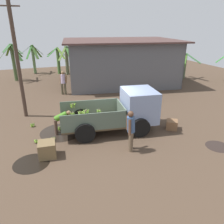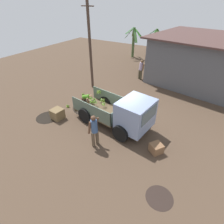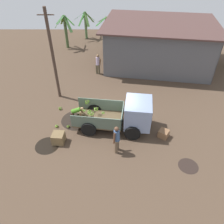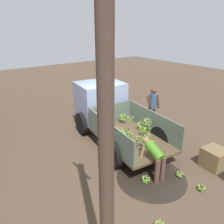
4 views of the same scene
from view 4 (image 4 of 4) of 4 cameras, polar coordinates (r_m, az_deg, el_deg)
name	(u,v)px [view 4 (image 4 of 4)]	position (r m, az deg, el deg)	size (l,w,h in m)	color
ground	(105,144)	(8.14, -1.73, -8.40)	(36.00, 36.00, 0.00)	#4D3B2C
mud_patch_1	(151,178)	(6.64, 10.22, -16.54)	(2.00, 2.00, 0.01)	black
mud_patch_2	(118,100)	(12.83, 1.57, 3.10)	(1.02, 1.02, 0.01)	#2C201C
cargo_truck	(106,108)	(8.69, -1.64, 1.11)	(4.69, 2.53, 1.95)	brown
utility_pole	(106,119)	(2.44, -1.64, -1.86)	(0.99, 0.19, 6.08)	#453329
person_foreground_visitor	(152,105)	(9.35, 10.53, 1.74)	(0.43, 0.69, 1.72)	brown
person_worker_loading	(155,156)	(6.32, 11.06, -11.24)	(0.81, 0.61, 1.10)	brown
banana_bunch_on_ground_0	(201,188)	(6.53, 22.30, -17.80)	(0.21, 0.21, 0.17)	#403A2A
banana_bunch_on_ground_1	(180,174)	(6.82, 17.26, -15.13)	(0.22, 0.22, 0.17)	#453E2C
banana_bunch_on_ground_3	(146,179)	(6.43, 8.78, -16.89)	(0.23, 0.23, 0.18)	brown
wooden_crate_0	(214,158)	(7.48, 25.16, -10.85)	(0.65, 0.65, 0.62)	brown
wooden_crate_1	(96,109)	(10.91, -4.23, 0.90)	(0.52, 0.52, 0.45)	brown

